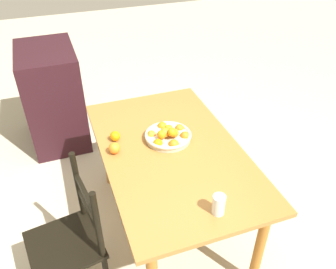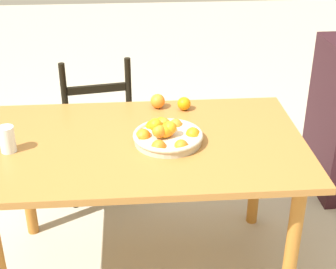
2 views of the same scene
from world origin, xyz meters
TOP-DOWN VIEW (x-y plane):
  - ground_plane at (0.00, 0.00)m, footprint 12.00×12.00m
  - dining_table at (0.00, 0.00)m, footprint 1.52×0.91m
  - chair_near_window at (-0.27, 0.75)m, footprint 0.48×0.48m
  - cabinet at (1.53, 0.70)m, footprint 0.78×0.54m
  - fruit_bowl at (0.11, -0.02)m, footprint 0.33×0.33m
  - orange_loose_0 at (0.23, 0.33)m, footprint 0.07×0.07m
  - orange_loose_1 at (0.09, 0.37)m, footprint 0.08×0.08m
  - drinking_glass at (-0.61, -0.05)m, footprint 0.07×0.07m

SIDE VIEW (x-z plane):
  - ground_plane at x=0.00m, z-range 0.00..0.00m
  - chair_near_window at x=-0.27m, z-range -0.03..0.92m
  - cabinet at x=1.53m, z-range 0.00..0.99m
  - dining_table at x=0.00m, z-range 0.29..1.06m
  - orange_loose_0 at x=0.23m, z-range 0.77..0.84m
  - fruit_bowl at x=0.11m, z-range 0.74..0.87m
  - orange_loose_1 at x=0.09m, z-range 0.77..0.85m
  - drinking_glass at x=-0.61m, z-range 0.77..0.89m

